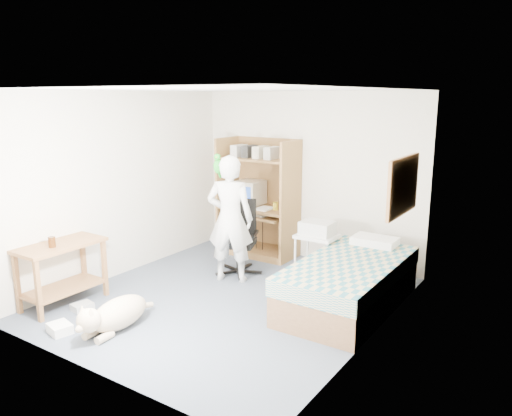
# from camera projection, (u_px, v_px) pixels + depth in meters

# --- Properties ---
(floor) EXTENTS (4.00, 4.00, 0.00)m
(floor) POSITION_uv_depth(u_px,v_px,m) (229.00, 299.00, 6.10)
(floor) COLOR #485262
(floor) RESTS_ON ground
(wall_back) EXTENTS (3.60, 0.02, 2.50)m
(wall_back) POSITION_uv_depth(u_px,v_px,m) (308.00, 177.00, 7.45)
(wall_back) COLOR silver
(wall_back) RESTS_ON floor
(wall_right) EXTENTS (0.02, 4.00, 2.50)m
(wall_right) POSITION_uv_depth(u_px,v_px,m) (376.00, 220.00, 4.85)
(wall_right) COLOR silver
(wall_right) RESTS_ON floor
(wall_left) EXTENTS (0.02, 4.00, 2.50)m
(wall_left) POSITION_uv_depth(u_px,v_px,m) (122.00, 184.00, 6.80)
(wall_left) COLOR silver
(wall_left) RESTS_ON floor
(ceiling) EXTENTS (3.60, 4.00, 0.02)m
(ceiling) POSITION_uv_depth(u_px,v_px,m) (226.00, 89.00, 5.55)
(ceiling) COLOR white
(ceiling) RESTS_ON wall_back
(computer_hutch) EXTENTS (1.20, 0.63, 1.80)m
(computer_hutch) POSITION_uv_depth(u_px,v_px,m) (259.00, 202.00, 7.71)
(computer_hutch) COLOR brown
(computer_hutch) RESTS_ON floor
(bed) EXTENTS (1.02, 2.02, 0.66)m
(bed) POSITION_uv_depth(u_px,v_px,m) (349.00, 283.00, 5.84)
(bed) COLOR brown
(bed) RESTS_ON floor
(side_desk) EXTENTS (0.50, 1.00, 0.75)m
(side_desk) POSITION_uv_depth(u_px,v_px,m) (62.00, 265.00, 5.86)
(side_desk) COLOR brown
(side_desk) RESTS_ON floor
(corkboard) EXTENTS (0.04, 0.94, 0.66)m
(corkboard) POSITION_uv_depth(u_px,v_px,m) (403.00, 186.00, 5.56)
(corkboard) COLOR #906540
(corkboard) RESTS_ON wall_right
(office_chair) EXTENTS (0.59, 0.59, 1.02)m
(office_chair) POSITION_uv_depth(u_px,v_px,m) (239.00, 247.00, 6.96)
(office_chair) COLOR black
(office_chair) RESTS_ON floor
(person) EXTENTS (0.72, 0.61, 1.69)m
(person) POSITION_uv_depth(u_px,v_px,m) (230.00, 219.00, 6.57)
(person) COLOR white
(person) RESTS_ON floor
(parrot) EXTENTS (0.12, 0.21, 0.34)m
(parrot) POSITION_uv_depth(u_px,v_px,m) (218.00, 165.00, 6.53)
(parrot) COLOR #13871B
(parrot) RESTS_ON person
(dog) EXTENTS (0.39, 1.09, 0.41)m
(dog) POSITION_uv_depth(u_px,v_px,m) (115.00, 314.00, 5.27)
(dog) COLOR tan
(dog) RESTS_ON floor
(printer_cart) EXTENTS (0.53, 0.42, 0.63)m
(printer_cart) POSITION_uv_depth(u_px,v_px,m) (317.00, 250.00, 6.67)
(printer_cart) COLOR silver
(printer_cart) RESTS_ON floor
(printer) EXTENTS (0.42, 0.32, 0.18)m
(printer) POSITION_uv_depth(u_px,v_px,m) (317.00, 228.00, 6.61)
(printer) COLOR beige
(printer) RESTS_ON printer_cart
(crt_monitor) EXTENTS (0.40, 0.42, 0.37)m
(crt_monitor) POSITION_uv_depth(u_px,v_px,m) (250.00, 192.00, 7.79)
(crt_monitor) COLOR beige
(crt_monitor) RESTS_ON computer_hutch
(keyboard) EXTENTS (0.47, 0.22, 0.03)m
(keyboard) POSITION_uv_depth(u_px,v_px,m) (254.00, 214.00, 7.61)
(keyboard) COLOR beige
(keyboard) RESTS_ON computer_hutch
(pencil_cup) EXTENTS (0.08, 0.08, 0.12)m
(pencil_cup) POSITION_uv_depth(u_px,v_px,m) (276.00, 206.00, 7.45)
(pencil_cup) COLOR gold
(pencil_cup) RESTS_ON computer_hutch
(drink_glass) EXTENTS (0.08, 0.08, 0.12)m
(drink_glass) POSITION_uv_depth(u_px,v_px,m) (52.00, 242.00, 5.65)
(drink_glass) COLOR #3F1F0A
(drink_glass) RESTS_ON side_desk
(floor_box_a) EXTENTS (0.29, 0.25, 0.10)m
(floor_box_a) POSITION_uv_depth(u_px,v_px,m) (60.00, 328.00, 5.22)
(floor_box_a) COLOR white
(floor_box_a) RESTS_ON floor
(floor_box_b) EXTENTS (0.22, 0.25, 0.08)m
(floor_box_b) POSITION_uv_depth(u_px,v_px,m) (82.00, 307.00, 5.78)
(floor_box_b) COLOR #B2B2AD
(floor_box_b) RESTS_ON floor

